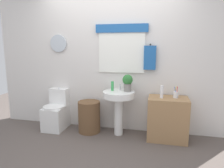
# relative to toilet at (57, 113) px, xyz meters

# --- Properties ---
(ground_plane) EXTENTS (8.00, 8.00, 0.00)m
(ground_plane) POSITION_rel_toilet_xyz_m (1.00, -0.88, -0.29)
(ground_plane) COLOR #564C47
(back_wall) EXTENTS (4.40, 0.18, 2.60)m
(back_wall) POSITION_rel_toilet_xyz_m (1.00, 0.27, 1.02)
(back_wall) COLOR silver
(back_wall) RESTS_ON ground_plane
(toilet) EXTENTS (0.38, 0.51, 0.75)m
(toilet) POSITION_rel_toilet_xyz_m (0.00, 0.00, 0.00)
(toilet) COLOR white
(toilet) RESTS_ON ground_plane
(laundry_hamper) EXTENTS (0.39, 0.39, 0.56)m
(laundry_hamper) POSITION_rel_toilet_xyz_m (0.65, -0.03, -0.01)
(laundry_hamper) COLOR brown
(laundry_hamper) RESTS_ON ground_plane
(pedestal_sink) EXTENTS (0.54, 0.54, 0.76)m
(pedestal_sink) POSITION_rel_toilet_xyz_m (1.18, -0.03, 0.29)
(pedestal_sink) COLOR white
(pedestal_sink) RESTS_ON ground_plane
(faucet) EXTENTS (0.03, 0.03, 0.10)m
(faucet) POSITION_rel_toilet_xyz_m (1.18, 0.09, 0.52)
(faucet) COLOR silver
(faucet) RESTS_ON pedestal_sink
(wooden_cabinet) EXTENTS (0.63, 0.44, 0.70)m
(wooden_cabinet) POSITION_rel_toilet_xyz_m (2.00, -0.03, 0.06)
(wooden_cabinet) COLOR #9E754C
(wooden_cabinet) RESTS_ON ground_plane
(soap_bottle) EXTENTS (0.05, 0.05, 0.16)m
(soap_bottle) POSITION_rel_toilet_xyz_m (1.06, 0.02, 0.55)
(soap_bottle) COLOR green
(soap_bottle) RESTS_ON pedestal_sink
(potted_plant) EXTENTS (0.17, 0.17, 0.29)m
(potted_plant) POSITION_rel_toilet_xyz_m (1.32, 0.03, 0.63)
(potted_plant) COLOR slate
(potted_plant) RESTS_ON pedestal_sink
(lotion_bottle) EXTENTS (0.05, 0.05, 0.20)m
(lotion_bottle) POSITION_rel_toilet_xyz_m (1.89, -0.07, 0.51)
(lotion_bottle) COLOR white
(lotion_bottle) RESTS_ON wooden_cabinet
(toothbrush_cup) EXTENTS (0.08, 0.08, 0.19)m
(toothbrush_cup) POSITION_rel_toilet_xyz_m (2.11, -0.01, 0.47)
(toothbrush_cup) COLOR silver
(toothbrush_cup) RESTS_ON wooden_cabinet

